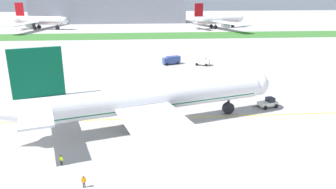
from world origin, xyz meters
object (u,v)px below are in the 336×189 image
object	(u,v)px
ground_crew_wingwalker_port	(61,159)
parked_airliner_far_centre	(216,20)
parked_airliner_far_left	(39,20)
service_truck_baggage_loader	(171,60)
airliner_foreground	(146,99)
pushback_tug	(268,103)
service_truck_fuel_bowser	(202,61)
ground_crew_marshaller_front	(84,181)

from	to	relation	value
ground_crew_wingwalker_port	parked_airliner_far_centre	size ratio (longest dim) A/B	0.03
ground_crew_wingwalker_port	parked_airliner_far_left	bearing A→B (deg)	106.97
service_truck_baggage_loader	airliner_foreground	bearing A→B (deg)	-100.25
airliner_foreground	ground_crew_wingwalker_port	world-z (taller)	airliner_foreground
parked_airliner_far_centre	pushback_tug	bearing A→B (deg)	-97.81
airliner_foreground	service_truck_fuel_bowser	bearing A→B (deg)	68.55
service_truck_baggage_loader	service_truck_fuel_bowser	size ratio (longest dim) A/B	1.20
airliner_foreground	service_truck_fuel_bowser	distance (m)	52.44
ground_crew_marshaller_front	parked_airliner_far_centre	xyz separation A→B (m)	(54.03, 167.22, 4.19)
ground_crew_wingwalker_port	parked_airliner_far_centre	xyz separation A→B (m)	(58.25, 161.27, 4.21)
ground_crew_wingwalker_port	parked_airliner_far_left	distance (m)	172.23
airliner_foreground	service_truck_fuel_bowser	xyz separation A→B (m)	(19.13, 48.67, -3.91)
pushback_tug	service_truck_fuel_bowser	xyz separation A→B (m)	(-7.35, 40.50, 0.54)
ground_crew_wingwalker_port	service_truck_baggage_loader	bearing A→B (deg)	71.22
ground_crew_marshaller_front	parked_airliner_far_centre	bearing A→B (deg)	72.09
pushback_tug	ground_crew_wingwalker_port	bearing A→B (deg)	-151.28
pushback_tug	parked_airliner_far_left	bearing A→B (deg)	121.94
parked_airliner_far_left	parked_airliner_far_centre	bearing A→B (deg)	-1.79
service_truck_fuel_bowser	parked_airliner_far_centre	xyz separation A→B (m)	(26.54, 99.37, 3.70)
pushback_tug	service_truck_fuel_bowser	bearing A→B (deg)	100.28
ground_crew_marshaller_front	service_truck_baggage_loader	distance (m)	72.09
ground_crew_marshaller_front	pushback_tug	bearing A→B (deg)	38.13
ground_crew_marshaller_front	service_truck_fuel_bowser	xyz separation A→B (m)	(27.49, 67.84, 0.49)
service_truck_baggage_loader	service_truck_fuel_bowser	bearing A→B (deg)	-11.78
service_truck_fuel_bowser	ground_crew_marshaller_front	bearing A→B (deg)	-112.06
ground_crew_marshaller_front	airliner_foreground	bearing A→B (deg)	66.43
parked_airliner_far_centre	parked_airliner_far_left	bearing A→B (deg)	178.21
ground_crew_wingwalker_port	service_truck_baggage_loader	world-z (taller)	service_truck_baggage_loader
pushback_tug	service_truck_fuel_bowser	world-z (taller)	service_truck_fuel_bowser
ground_crew_marshaller_front	ground_crew_wingwalker_port	bearing A→B (deg)	125.34
pushback_tug	ground_crew_wingwalker_port	distance (m)	44.53
service_truck_baggage_loader	service_truck_fuel_bowser	xyz separation A→B (m)	(9.95, -2.07, 0.02)
service_truck_fuel_bowser	parked_airliner_far_left	xyz separation A→B (m)	(-81.97, 102.77, 3.80)
pushback_tug	service_truck_baggage_loader	bearing A→B (deg)	112.11
airliner_foreground	parked_airliner_far_centre	size ratio (longest dim) A/B	1.39
parked_airliner_far_centre	service_truck_baggage_loader	bearing A→B (deg)	-110.56
service_truck_fuel_bowser	airliner_foreground	bearing A→B (deg)	-111.45
pushback_tug	parked_airliner_far_left	world-z (taller)	parked_airliner_far_left
ground_crew_wingwalker_port	service_truck_fuel_bowser	size ratio (longest dim) A/B	0.32
ground_crew_marshaller_front	service_truck_fuel_bowser	size ratio (longest dim) A/B	0.33
parked_airliner_far_centre	service_truck_fuel_bowser	bearing A→B (deg)	-104.95
service_truck_baggage_loader	ground_crew_marshaller_front	bearing A→B (deg)	-104.08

